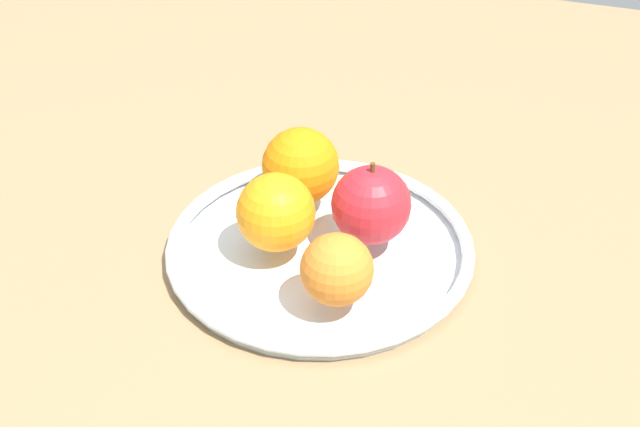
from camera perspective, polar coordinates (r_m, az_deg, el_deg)
ground_plane at (r=84.82cm, az=-0.00°, el=-3.71°), size 133.20×133.20×4.00cm
fruit_bowl at (r=82.98cm, az=-0.00°, el=-2.16°), size 28.11×28.11×1.80cm
apple at (r=80.80cm, az=3.23°, el=0.55°), size 7.19×7.19×7.99cm
orange_center at (r=79.96cm, az=-2.79°, el=0.08°), size 7.08×7.08×7.08cm
orange_front_right at (r=74.40cm, az=1.07°, el=-3.53°), size 6.14×6.14×6.14cm
orange_back_right at (r=85.76cm, az=-1.23°, el=3.01°), size 7.37×7.37×7.37cm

